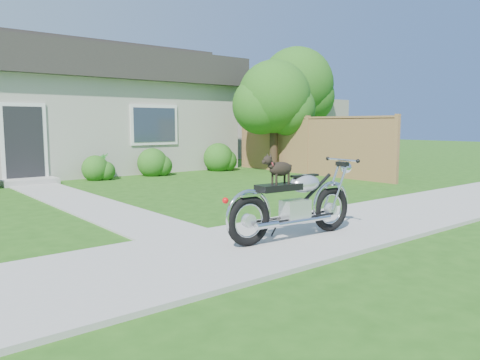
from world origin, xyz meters
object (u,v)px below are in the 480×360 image
(tree_near, at_px, (278,101))
(motorcycle_with_dog, at_px, (295,202))
(house, at_px, (45,108))
(potted_plant_right, at_px, (103,166))
(fence, at_px, (308,145))
(tree_far, at_px, (300,88))

(tree_near, relative_size, motorcycle_with_dog, 1.70)
(tree_near, bearing_deg, house, 140.39)
(potted_plant_right, bearing_deg, tree_near, -16.10)
(fence, xyz_separation_m, motorcycle_with_dog, (-6.63, -5.91, -0.39))
(house, height_order, tree_far, tree_far)
(fence, height_order, tree_far, tree_far)
(fence, bearing_deg, potted_plant_right, 154.11)
(fence, height_order, potted_plant_right, fence)
(house, bearing_deg, potted_plant_right, -81.20)
(fence, xyz_separation_m, potted_plant_right, (-5.77, 2.80, -0.56))
(fence, xyz_separation_m, tree_far, (4.10, 4.34, 2.28))
(house, bearing_deg, motorcycle_with_dog, -91.54)
(house, bearing_deg, tree_near, -39.61)
(potted_plant_right, bearing_deg, fence, -25.89)
(fence, distance_m, tree_far, 6.39)
(house, relative_size, motorcycle_with_dog, 5.66)
(house, relative_size, fence, 1.90)
(tree_near, height_order, motorcycle_with_dog, tree_near)
(motorcycle_with_dog, bearing_deg, house, 92.69)
(tree_far, height_order, motorcycle_with_dog, tree_far)
(fence, xyz_separation_m, tree_near, (-0.20, 1.19, 1.48))
(fence, bearing_deg, tree_far, 46.57)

